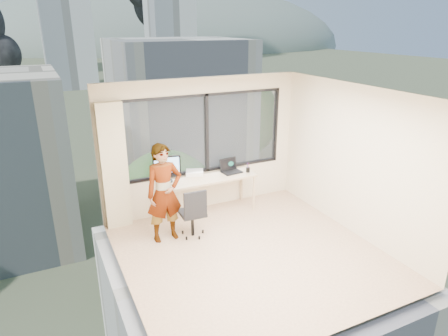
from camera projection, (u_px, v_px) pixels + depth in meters
floor at (250, 253)px, 6.46m from camera, size 4.00×4.00×0.01m
ceiling at (255, 93)px, 5.57m from camera, size 4.00×4.00×0.01m
wall_front at (343, 240)px, 4.32m from camera, size 4.00×0.01×2.60m
wall_left at (120, 203)px, 5.20m from camera, size 0.01×4.00×2.60m
wall_right at (353, 161)px, 6.83m from camera, size 0.01×4.00×2.60m
window_wall at (204, 133)px, 7.65m from camera, size 3.30×0.16×1.55m
curtain at (114, 167)px, 6.96m from camera, size 0.45×0.14×2.30m
desk at (209, 195)px, 7.74m from camera, size 1.80×0.60×0.75m
chair at (192, 211)px, 6.86m from camera, size 0.49×0.49×0.93m
person at (164, 193)px, 6.62m from camera, size 0.65×0.44×1.71m
monitor at (167, 169)px, 7.30m from camera, size 0.52×0.21×0.51m
game_console at (195, 173)px, 7.72m from camera, size 0.41×0.38×0.08m
laptop at (232, 167)px, 7.80m from camera, size 0.42×0.44×0.24m
cellphone at (174, 184)px, 7.24m from camera, size 0.11×0.08×0.01m
pen_cup at (248, 170)px, 7.84m from camera, size 0.10×0.10×0.10m
handbag at (228, 164)px, 7.97m from camera, size 0.31×0.22×0.22m
exterior_ground at (44, 89)px, 112.93m from camera, size 400.00×400.00×0.04m
near_bldg_b at (179, 112)px, 45.58m from camera, size 14.00×13.00×16.00m
near_bldg_c at (358, 140)px, 45.45m from camera, size 12.00×10.00×10.00m
far_tower_b at (67, 33)px, 111.04m from camera, size 13.00×13.00×30.00m
far_tower_c at (170, 37)px, 143.69m from camera, size 15.00×15.00×26.00m
hill_b at (166, 47)px, 322.97m from camera, size 300.00×220.00×96.00m
tree_b at (168, 230)px, 26.59m from camera, size 7.60×7.60×9.00m
tree_c at (247, 124)px, 52.37m from camera, size 8.40×8.40×10.00m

